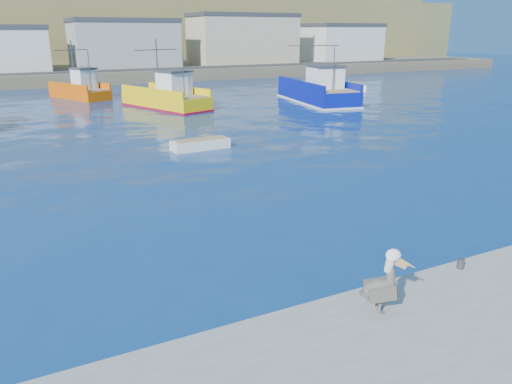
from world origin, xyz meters
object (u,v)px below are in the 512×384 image
boat_orange (81,89)px  trawler_yellow_b (167,98)px  skiff_far (356,87)px  trawler_blue (318,92)px  pelican (383,285)px  skiff_mid (200,145)px

boat_orange → trawler_yellow_b: bearing=-60.9°
boat_orange → skiff_far: bearing=-12.1°
trawler_blue → trawler_yellow_b: bearing=168.5°
trawler_blue → skiff_far: size_ratio=2.64×
skiff_far → trawler_yellow_b: bearing=-170.6°
skiff_far → pelican: (-31.84, -41.77, 0.89)m
trawler_blue → skiff_mid: bearing=-141.8°
trawler_blue → boat_orange: 25.13m
skiff_far → skiff_mid: bearing=-143.1°
trawler_yellow_b → boat_orange: (-6.07, 10.89, 0.04)m
skiff_mid → pelican: bearing=-98.8°
trawler_yellow_b → boat_orange: bearing=119.1°
trawler_yellow_b → trawler_blue: bearing=-11.5°
trawler_yellow_b → trawler_blue: (14.86, -3.02, 0.10)m
trawler_blue → skiff_mid: trawler_blue is taller
trawler_blue → skiff_far: 12.72m
skiff_mid → pelican: 20.49m
pelican → skiff_mid: bearing=81.2°
trawler_yellow_b → trawler_blue: size_ratio=0.85×
boat_orange → pelican: bearing=-90.5°
trawler_yellow_b → pelican: (-6.51, -37.60, 0.23)m
pelican → boat_orange: bearing=89.5°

